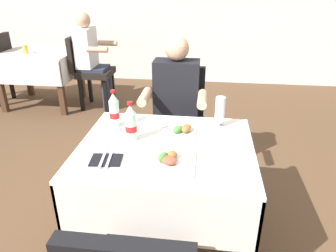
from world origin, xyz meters
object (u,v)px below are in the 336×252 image
object	(u,v)px
napkin_cutlery_set	(106,160)
background_patron	(91,56)
cola_bottle_secondary	(114,111)
plate_far_diner	(180,131)
chair_far_diner_seat	(179,118)
main_dining_table	(166,170)
beer_glass_left	(220,112)
seated_diner_far	(175,106)
background_chair_right	(89,68)
background_dining_table	(40,66)
background_table_tumbler	(25,49)
plate_near_camera	(170,161)
cola_bottle_primary	(131,124)

from	to	relation	value
napkin_cutlery_set	background_patron	distance (m)	2.78
cola_bottle_secondary	napkin_cutlery_set	xyz separation A→B (m)	(0.07, -0.44, -0.11)
cola_bottle_secondary	plate_far_diner	bearing A→B (deg)	-7.82
chair_far_diner_seat	background_patron	bearing A→B (deg)	130.59
background_patron	main_dining_table	bearing A→B (deg)	-61.01
chair_far_diner_seat	cola_bottle_secondary	xyz separation A→B (m)	(-0.37, -0.61, 0.30)
beer_glass_left	background_patron	bearing A→B (deg)	128.34
cola_bottle_secondary	napkin_cutlery_set	world-z (taller)	cola_bottle_secondary
seated_diner_far	background_chair_right	xyz separation A→B (m)	(-1.34, 1.64, -0.16)
background_dining_table	background_chair_right	distance (m)	0.69
seated_diner_far	background_chair_right	bearing A→B (deg)	129.31
main_dining_table	background_table_tumbler	xyz separation A→B (m)	(-2.15, 2.25, 0.23)
seated_diner_far	plate_near_camera	size ratio (longest dim) A/B	4.91
main_dining_table	napkin_cutlery_set	bearing A→B (deg)	-144.72
cola_bottle_secondary	chair_far_diner_seat	bearing A→B (deg)	58.62
plate_far_diner	cola_bottle_primary	distance (m)	0.33
beer_glass_left	cola_bottle_primary	world-z (taller)	cola_bottle_primary
cola_bottle_secondary	background_dining_table	size ratio (longest dim) A/B	0.27
background_patron	background_table_tumbler	bearing A→B (deg)	-171.86
plate_far_diner	cola_bottle_primary	world-z (taller)	cola_bottle_primary
chair_far_diner_seat	background_dining_table	xyz separation A→B (m)	(-2.05, 1.53, 0.01)
napkin_cutlery_set	background_table_tumbler	world-z (taller)	background_table_tumbler
main_dining_table	background_chair_right	size ratio (longest dim) A/B	1.07
chair_far_diner_seat	plate_near_camera	xyz separation A→B (m)	(0.05, -1.04, 0.21)
chair_far_diner_seat	background_dining_table	distance (m)	2.56
beer_glass_left	cola_bottle_primary	bearing A→B (deg)	-153.83
cola_bottle_secondary	background_chair_right	distance (m)	2.38
seated_diner_far	main_dining_table	bearing A→B (deg)	-88.59
chair_far_diner_seat	seated_diner_far	bearing A→B (deg)	-99.34
plate_far_diner	seated_diner_far	bearing A→B (deg)	98.93
cola_bottle_primary	background_table_tumbler	bearing A→B (deg)	131.18
cola_bottle_secondary	background_chair_right	size ratio (longest dim) A/B	0.26
cola_bottle_primary	background_dining_table	size ratio (longest dim) A/B	0.26
background_chair_right	background_patron	world-z (taller)	background_patron
seated_diner_far	plate_far_diner	bearing A→B (deg)	-81.07
main_dining_table	chair_far_diner_seat	size ratio (longest dim) A/B	1.07
background_dining_table	napkin_cutlery_set	bearing A→B (deg)	-55.95
main_dining_table	chair_far_diner_seat	world-z (taller)	chair_far_diner_seat
main_dining_table	background_dining_table	distance (m)	3.13
napkin_cutlery_set	background_dining_table	size ratio (longest dim) A/B	0.20
cola_bottle_secondary	background_table_tumbler	distance (m)	2.70
main_dining_table	cola_bottle_primary	size ratio (longest dim) A/B	4.15
napkin_cutlery_set	background_table_tumbler	distance (m)	3.08
background_table_tumbler	background_patron	bearing A→B (deg)	8.14
main_dining_table	plate_near_camera	world-z (taller)	plate_near_camera
background_chair_right	plate_far_diner	bearing A→B (deg)	-57.00
beer_glass_left	background_table_tumbler	size ratio (longest dim) A/B	1.89
seated_diner_far	background_patron	size ratio (longest dim) A/B	1.00
cola_bottle_primary	background_chair_right	bearing A→B (deg)	116.17
chair_far_diner_seat	cola_bottle_primary	world-z (taller)	cola_bottle_primary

